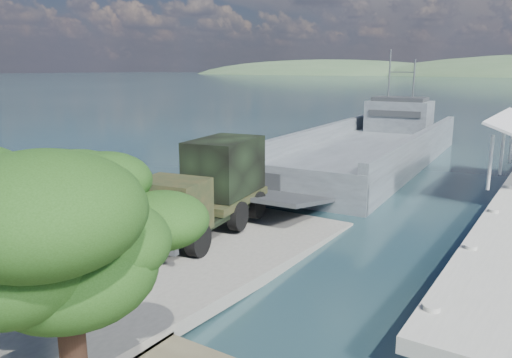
% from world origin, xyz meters
% --- Properties ---
extents(ground, '(1400.00, 1400.00, 0.00)m').
position_xyz_m(ground, '(0.00, 0.00, 0.00)').
color(ground, '#1A373E').
rests_on(ground, ground).
extents(boat_ramp, '(10.00, 18.00, 0.50)m').
position_xyz_m(boat_ramp, '(0.00, -1.00, 0.25)').
color(boat_ramp, slate).
rests_on(boat_ramp, ground).
extents(shoreline_rocks, '(3.20, 5.60, 0.90)m').
position_xyz_m(shoreline_rocks, '(-6.20, 0.50, 0.00)').
color(shoreline_rocks, '#61615E').
rests_on(shoreline_rocks, ground).
extents(landing_craft, '(11.12, 36.75, 10.79)m').
position_xyz_m(landing_craft, '(-0.47, 24.59, 0.88)').
color(landing_craft, '#4A5057').
rests_on(landing_craft, ground).
extents(military_truck, '(4.12, 9.39, 4.21)m').
position_xyz_m(military_truck, '(0.03, 2.11, 2.60)').
color(military_truck, black).
rests_on(military_truck, boat_ramp).
extents(soldier, '(0.76, 0.64, 1.78)m').
position_xyz_m(soldier, '(-1.82, -1.78, 1.39)').
color(soldier, black).
rests_on(soldier, boat_ramp).
extents(overhang_tree, '(7.08, 6.52, 6.42)m').
position_xyz_m(overhang_tree, '(5.55, -9.74, 5.15)').
color(overhang_tree, '#331C14').
rests_on(overhang_tree, ground).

